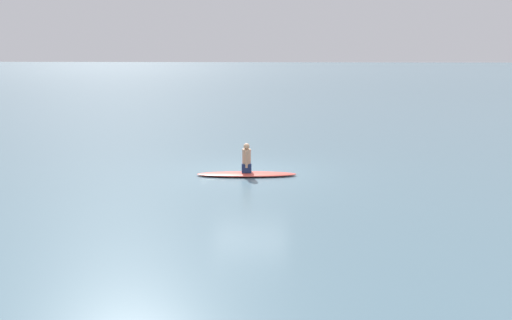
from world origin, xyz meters
TOP-DOWN VIEW (x-y plane):
  - ground_plane at (0.00, 0.00)m, footprint 400.00×400.00m
  - surfboard at (-0.07, -0.44)m, footprint 3.30×0.98m
  - person_paddler at (-0.07, -0.44)m, footprint 0.34×0.42m

SIDE VIEW (x-z plane):
  - ground_plane at x=0.00m, z-range 0.00..0.00m
  - surfboard at x=-0.07m, z-range 0.00..0.12m
  - person_paddler at x=-0.07m, z-range 0.07..1.03m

